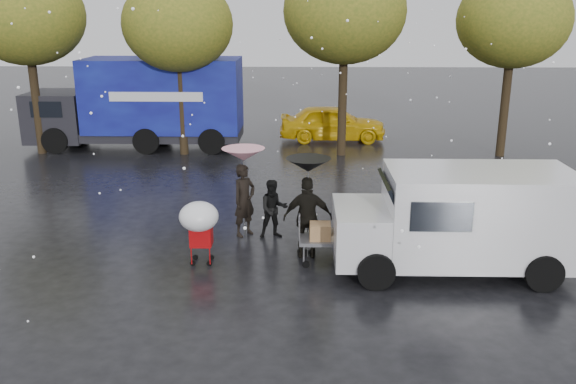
{
  "coord_description": "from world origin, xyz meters",
  "views": [
    {
      "loc": [
        1.01,
        -12.65,
        5.42
      ],
      "look_at": [
        0.69,
        1.0,
        1.25
      ],
      "focal_mm": 38.0,
      "sensor_mm": 36.0,
      "label": 1
    }
  ],
  "objects_px": {
    "vendor_cart": "(338,231)",
    "person_black": "(308,218)",
    "yellow_taxi": "(333,123)",
    "shopping_cart": "(199,220)",
    "white_van": "(459,219)",
    "person_pink": "(244,200)",
    "blue_truck": "(143,103)"
  },
  "relations": [
    {
      "from": "white_van",
      "to": "yellow_taxi",
      "type": "distance_m",
      "value": 13.27
    },
    {
      "from": "vendor_cart",
      "to": "person_black",
      "type": "bearing_deg",
      "value": 154.43
    },
    {
      "from": "person_black",
      "to": "yellow_taxi",
      "type": "xyz_separation_m",
      "value": [
        1.13,
        12.46,
        -0.18
      ]
    },
    {
      "from": "blue_truck",
      "to": "white_van",
      "type": "bearing_deg",
      "value": -50.59
    },
    {
      "from": "yellow_taxi",
      "to": "white_van",
      "type": "bearing_deg",
      "value": -171.38
    },
    {
      "from": "vendor_cart",
      "to": "yellow_taxi",
      "type": "bearing_deg",
      "value": 87.84
    },
    {
      "from": "vendor_cart",
      "to": "yellow_taxi",
      "type": "xyz_separation_m",
      "value": [
        0.48,
        12.77,
        0.02
      ]
    },
    {
      "from": "vendor_cart",
      "to": "shopping_cart",
      "type": "bearing_deg",
      "value": -174.93
    },
    {
      "from": "person_pink",
      "to": "shopping_cart",
      "type": "height_order",
      "value": "person_pink"
    },
    {
      "from": "shopping_cart",
      "to": "white_van",
      "type": "distance_m",
      "value": 5.49
    },
    {
      "from": "person_pink",
      "to": "person_black",
      "type": "bearing_deg",
      "value": -88.67
    },
    {
      "from": "person_pink",
      "to": "white_van",
      "type": "height_order",
      "value": "white_van"
    },
    {
      "from": "shopping_cart",
      "to": "yellow_taxi",
      "type": "height_order",
      "value": "yellow_taxi"
    },
    {
      "from": "shopping_cart",
      "to": "blue_truck",
      "type": "xyz_separation_m",
      "value": [
        -4.09,
        11.58,
        0.69
      ]
    },
    {
      "from": "person_pink",
      "to": "person_black",
      "type": "relative_size",
      "value": 0.96
    },
    {
      "from": "vendor_cart",
      "to": "blue_truck",
      "type": "xyz_separation_m",
      "value": [
        -7.06,
        11.32,
        1.03
      ]
    },
    {
      "from": "person_pink",
      "to": "person_black",
      "type": "xyz_separation_m",
      "value": [
        1.53,
        -1.33,
        0.03
      ]
    },
    {
      "from": "yellow_taxi",
      "to": "person_black",
      "type": "bearing_deg",
      "value": 174.61
    },
    {
      "from": "vendor_cart",
      "to": "yellow_taxi",
      "type": "relative_size",
      "value": 0.35
    },
    {
      "from": "person_pink",
      "to": "yellow_taxi",
      "type": "xyz_separation_m",
      "value": [
        2.67,
        11.13,
        -0.15
      ]
    },
    {
      "from": "person_pink",
      "to": "blue_truck",
      "type": "relative_size",
      "value": 0.22
    },
    {
      "from": "shopping_cart",
      "to": "blue_truck",
      "type": "relative_size",
      "value": 0.18
    },
    {
      "from": "vendor_cart",
      "to": "yellow_taxi",
      "type": "height_order",
      "value": "yellow_taxi"
    },
    {
      "from": "white_van",
      "to": "person_pink",
      "type": "bearing_deg",
      "value": 157.14
    },
    {
      "from": "person_black",
      "to": "shopping_cart",
      "type": "distance_m",
      "value": 2.39
    },
    {
      "from": "vendor_cart",
      "to": "shopping_cart",
      "type": "height_order",
      "value": "shopping_cart"
    },
    {
      "from": "white_van",
      "to": "vendor_cart",
      "type": "bearing_deg",
      "value": 172.39
    },
    {
      "from": "person_pink",
      "to": "yellow_taxi",
      "type": "bearing_deg",
      "value": 28.89
    },
    {
      "from": "shopping_cart",
      "to": "white_van",
      "type": "xyz_separation_m",
      "value": [
        5.49,
        -0.07,
        0.1
      ]
    },
    {
      "from": "person_black",
      "to": "white_van",
      "type": "height_order",
      "value": "white_van"
    },
    {
      "from": "person_black",
      "to": "shopping_cart",
      "type": "relative_size",
      "value": 1.27
    },
    {
      "from": "person_black",
      "to": "shopping_cart",
      "type": "xyz_separation_m",
      "value": [
        -2.32,
        -0.57,
        0.13
      ]
    }
  ]
}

